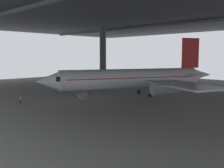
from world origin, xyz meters
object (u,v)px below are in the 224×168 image
(airplane_main, at_px, (135,79))
(crew_worker_near_nose, at_px, (20,99))
(traffic_cone_orange, at_px, (30,103))
(crew_worker_by_stairs, at_px, (88,91))
(boarding_stairs, at_px, (83,95))

(airplane_main, bearing_deg, crew_worker_near_nose, -109.38)
(airplane_main, height_order, traffic_cone_orange, airplane_main)
(traffic_cone_orange, bearing_deg, crew_worker_by_stairs, 90.96)
(crew_worker_near_nose, distance_m, crew_worker_by_stairs, 14.31)
(airplane_main, distance_m, crew_worker_near_nose, 22.56)
(crew_worker_by_stairs, height_order, traffic_cone_orange, crew_worker_by_stairs)
(crew_worker_near_nose, bearing_deg, boarding_stairs, 78.70)
(boarding_stairs, distance_m, crew_worker_by_stairs, 3.09)
(boarding_stairs, xyz_separation_m, crew_worker_by_stairs, (-1.55, 2.67, 0.21))
(crew_worker_by_stairs, relative_size, traffic_cone_orange, 2.79)
(crew_worker_by_stairs, bearing_deg, crew_worker_near_nose, -93.11)
(boarding_stairs, relative_size, crew_worker_by_stairs, 2.86)
(boarding_stairs, xyz_separation_m, traffic_cone_orange, (-1.33, -10.43, -0.45))
(airplane_main, height_order, boarding_stairs, airplane_main)
(airplane_main, height_order, crew_worker_near_nose, airplane_main)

